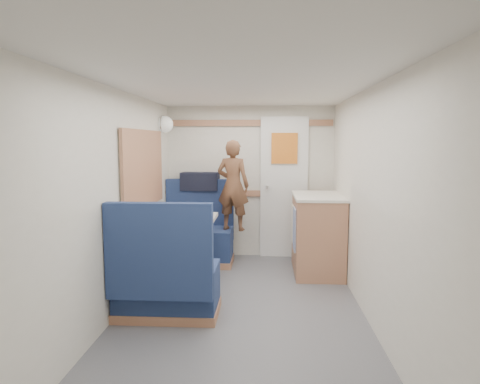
# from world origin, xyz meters

# --- Properties ---
(floor) EXTENTS (4.50, 4.50, 0.00)m
(floor) POSITION_xyz_m (0.00, 0.00, 0.00)
(floor) COLOR #515156
(floor) RESTS_ON ground
(ceiling) EXTENTS (4.50, 4.50, 0.00)m
(ceiling) POSITION_xyz_m (0.00, 0.00, 2.00)
(ceiling) COLOR silver
(ceiling) RESTS_ON wall_back
(wall_back) EXTENTS (2.20, 0.02, 2.00)m
(wall_back) POSITION_xyz_m (0.00, 2.25, 1.00)
(wall_back) COLOR silver
(wall_back) RESTS_ON floor
(wall_left) EXTENTS (0.02, 4.50, 2.00)m
(wall_left) POSITION_xyz_m (-1.10, 0.00, 1.00)
(wall_left) COLOR silver
(wall_left) RESTS_ON floor
(wall_right) EXTENTS (0.02, 4.50, 2.00)m
(wall_right) POSITION_xyz_m (1.10, 0.00, 1.00)
(wall_right) COLOR silver
(wall_right) RESTS_ON floor
(oak_trim_low) EXTENTS (2.15, 0.02, 0.08)m
(oak_trim_low) POSITION_xyz_m (0.00, 2.23, 0.85)
(oak_trim_low) COLOR #996245
(oak_trim_low) RESTS_ON wall_back
(oak_trim_high) EXTENTS (2.15, 0.02, 0.08)m
(oak_trim_high) POSITION_xyz_m (0.00, 2.23, 1.78)
(oak_trim_high) COLOR #996245
(oak_trim_high) RESTS_ON wall_back
(side_window) EXTENTS (0.04, 1.30, 0.72)m
(side_window) POSITION_xyz_m (-1.08, 1.00, 1.25)
(side_window) COLOR gray
(side_window) RESTS_ON wall_left
(rear_door) EXTENTS (0.62, 0.12, 1.86)m
(rear_door) POSITION_xyz_m (0.45, 2.22, 0.97)
(rear_door) COLOR white
(rear_door) RESTS_ON wall_back
(dinette_table) EXTENTS (0.62, 0.92, 0.72)m
(dinette_table) POSITION_xyz_m (-0.65, 1.00, 0.57)
(dinette_table) COLOR white
(dinette_table) RESTS_ON floor
(bench_far) EXTENTS (0.90, 0.59, 1.05)m
(bench_far) POSITION_xyz_m (-0.65, 1.86, 0.30)
(bench_far) COLOR navy
(bench_far) RESTS_ON floor
(bench_near) EXTENTS (0.90, 0.59, 1.05)m
(bench_near) POSITION_xyz_m (-0.65, 0.14, 0.30)
(bench_near) COLOR navy
(bench_near) RESTS_ON floor
(ledge) EXTENTS (0.90, 0.14, 0.04)m
(ledge) POSITION_xyz_m (-0.65, 2.12, 0.88)
(ledge) COLOR #996245
(ledge) RESTS_ON bench_far
(dome_light) EXTENTS (0.20, 0.20, 0.20)m
(dome_light) POSITION_xyz_m (-1.04, 1.85, 1.75)
(dome_light) COLOR white
(dome_light) RESTS_ON wall_left
(galley_counter) EXTENTS (0.57, 0.92, 0.92)m
(galley_counter) POSITION_xyz_m (0.82, 1.55, 0.47)
(galley_counter) COLOR #996245
(galley_counter) RESTS_ON floor
(person) EXTENTS (0.46, 0.36, 1.11)m
(person) POSITION_xyz_m (-0.19, 1.76, 1.00)
(person) COLOR brown
(person) RESTS_ON bench_far
(duffel_bag) EXTENTS (0.50, 0.26, 0.23)m
(duffel_bag) POSITION_xyz_m (-0.65, 2.12, 1.02)
(duffel_bag) COLOR black
(duffel_bag) RESTS_ON ledge
(tray) EXTENTS (0.34, 0.38, 0.02)m
(tray) POSITION_xyz_m (-0.57, 0.86, 0.73)
(tray) COLOR silver
(tray) RESTS_ON dinette_table
(orange_fruit) EXTENTS (0.07, 0.07, 0.07)m
(orange_fruit) POSITION_xyz_m (-0.54, 0.81, 0.77)
(orange_fruit) COLOR #D34E09
(orange_fruit) RESTS_ON tray
(cheese_block) EXTENTS (0.10, 0.06, 0.03)m
(cheese_block) POSITION_xyz_m (-0.58, 0.72, 0.76)
(cheese_block) COLOR #D5BC7B
(cheese_block) RESTS_ON tray
(wine_glass) EXTENTS (0.08, 0.08, 0.17)m
(wine_glass) POSITION_xyz_m (-0.66, 0.86, 0.84)
(wine_glass) COLOR white
(wine_glass) RESTS_ON dinette_table
(tumbler_left) EXTENTS (0.07, 0.07, 0.11)m
(tumbler_left) POSITION_xyz_m (-0.81, 0.66, 0.78)
(tumbler_left) COLOR silver
(tumbler_left) RESTS_ON dinette_table
(tumbler_mid) EXTENTS (0.06, 0.06, 0.10)m
(tumbler_mid) POSITION_xyz_m (-0.81, 1.18, 0.77)
(tumbler_mid) COLOR white
(tumbler_mid) RESTS_ON dinette_table
(tumbler_right) EXTENTS (0.07, 0.07, 0.12)m
(tumbler_right) POSITION_xyz_m (-0.69, 1.23, 0.78)
(tumbler_right) COLOR white
(tumbler_right) RESTS_ON dinette_table
(beer_glass) EXTENTS (0.07, 0.07, 0.11)m
(beer_glass) POSITION_xyz_m (-0.43, 1.16, 0.77)
(beer_glass) COLOR brown
(beer_glass) RESTS_ON dinette_table
(pepper_grinder) EXTENTS (0.04, 0.04, 0.11)m
(pepper_grinder) POSITION_xyz_m (-0.72, 1.16, 0.77)
(pepper_grinder) COLOR black
(pepper_grinder) RESTS_ON dinette_table
(salt_grinder) EXTENTS (0.03, 0.03, 0.08)m
(salt_grinder) POSITION_xyz_m (-0.73, 0.99, 0.76)
(salt_grinder) COLOR white
(salt_grinder) RESTS_ON dinette_table
(bread_loaf) EXTENTS (0.13, 0.23, 0.09)m
(bread_loaf) POSITION_xyz_m (-0.44, 1.17, 0.77)
(bread_loaf) COLOR olive
(bread_loaf) RESTS_ON dinette_table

